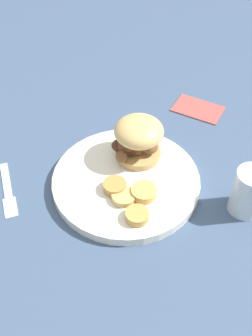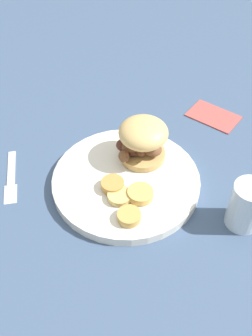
{
  "view_description": "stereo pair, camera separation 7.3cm",
  "coord_description": "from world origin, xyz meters",
  "px_view_note": "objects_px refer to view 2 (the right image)",
  "views": [
    {
      "loc": [
        -0.37,
        -0.36,
        0.58
      ],
      "look_at": [
        0.0,
        0.0,
        0.05
      ],
      "focal_mm": 42.0,
      "sensor_mm": 36.0,
      "label": 1
    },
    {
      "loc": [
        -0.31,
        -0.4,
        0.58
      ],
      "look_at": [
        0.0,
        0.0,
        0.05
      ],
      "focal_mm": 42.0,
      "sensor_mm": 36.0,
      "label": 2
    }
  ],
  "objects_px": {
    "sandwich": "(142,139)",
    "drinking_glass": "(246,206)",
    "fork": "(11,177)",
    "dinner_plate": "(126,180)"
  },
  "relations": [
    {
      "from": "sandwich",
      "to": "drinking_glass",
      "type": "distance_m",
      "value": 0.23
    },
    {
      "from": "fork",
      "to": "drinking_glass",
      "type": "relative_size",
      "value": 1.46
    },
    {
      "from": "drinking_glass",
      "to": "fork",
      "type": "bearing_deg",
      "value": 128.56
    },
    {
      "from": "sandwich",
      "to": "drinking_glass",
      "type": "bearing_deg",
      "value": -77.1
    },
    {
      "from": "drinking_glass",
      "to": "dinner_plate",
      "type": "bearing_deg",
      "value": 118.94
    },
    {
      "from": "fork",
      "to": "drinking_glass",
      "type": "xyz_separation_m",
      "value": [
        0.28,
        -0.35,
        0.04
      ]
    },
    {
      "from": "drinking_glass",
      "to": "sandwich",
      "type": "bearing_deg",
      "value": 102.9
    },
    {
      "from": "dinner_plate",
      "to": "fork",
      "type": "distance_m",
      "value": 0.23
    },
    {
      "from": "dinner_plate",
      "to": "sandwich",
      "type": "relative_size",
      "value": 2.63
    },
    {
      "from": "dinner_plate",
      "to": "drinking_glass",
      "type": "xyz_separation_m",
      "value": [
        0.11,
        -0.2,
        0.03
      ]
    }
  ]
}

